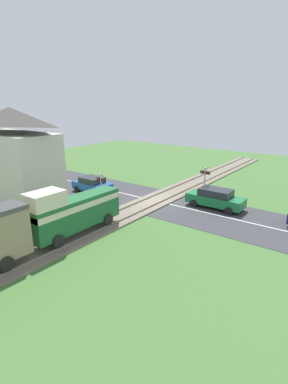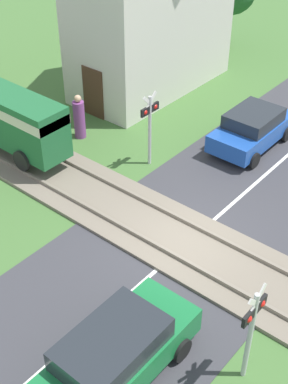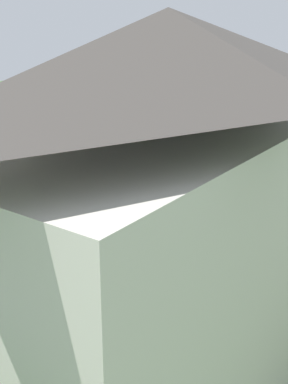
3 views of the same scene
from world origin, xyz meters
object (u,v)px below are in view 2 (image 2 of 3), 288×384
Objects in this scene: car_far_side at (252,128)px; pedestrian_by_station at (79,118)px; crossing_signal_west_approach at (252,323)px; car_near_crossing at (113,358)px; station_building at (152,3)px; crossing_signal_east_approach at (150,119)px.

pedestrian_by_station reaches higher than car_far_side.
car_near_crossing is at bearing 132.61° from crossing_signal_west_approach.
pedestrian_by_station is at bearing -171.79° from station_building.
crossing_signal_east_approach is (-3.39, 2.20, 1.03)m from car_far_side.
car_far_side is at bearing -32.96° from crossing_signal_east_approach.
station_building is 6.14m from pedestrian_by_station.
car_far_side is at bearing -104.97° from station_building.
car_far_side is at bearing 29.85° from crossing_signal_west_approach.
car_far_side is 4.17m from crossing_signal_east_approach.
pedestrian_by_station reaches higher than car_near_crossing.
crossing_signal_west_approach and crossing_signal_east_approach have the same top height.
station_building reaches higher than car_near_crossing.
car_near_crossing is at bearing -143.95° from station_building.
crossing_signal_east_approach is at bearing -85.37° from pedestrian_by_station.
car_far_side is 1.34× the size of crossing_signal_east_approach.
crossing_signal_east_approach is 1.56× the size of pedestrian_by_station.
car_far_side is 6.58m from pedestrian_by_station.
car_far_side is at bearing 14.84° from car_near_crossing.
crossing_signal_west_approach is 9.09m from crossing_signal_east_approach.
pedestrian_by_station is (-3.65, 5.48, 0.04)m from car_far_side.
pedestrian_by_station is (-0.27, 3.28, -0.99)m from crossing_signal_east_approach.
crossing_signal_west_approach is (-8.85, -5.08, 1.03)m from car_far_side.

